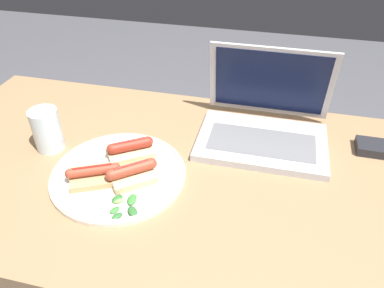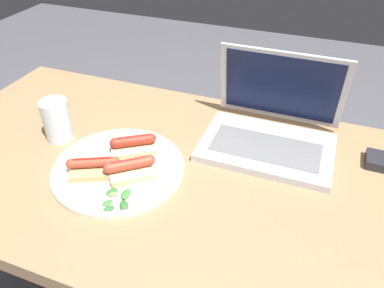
{
  "view_description": "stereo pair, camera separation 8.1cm",
  "coord_description": "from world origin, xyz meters",
  "views": [
    {
      "loc": [
        0.17,
        -0.61,
        1.28
      ],
      "look_at": [
        0.02,
        0.02,
        0.8
      ],
      "focal_mm": 35.0,
      "sensor_mm": 36.0,
      "label": 1
    },
    {
      "loc": [
        0.25,
        -0.59,
        1.28
      ],
      "look_at": [
        0.02,
        0.02,
        0.8
      ],
      "focal_mm": 35.0,
      "sensor_mm": 36.0,
      "label": 2
    }
  ],
  "objects": [
    {
      "name": "plate",
      "position": [
        -0.13,
        -0.05,
        0.75
      ],
      "size": [
        0.29,
        0.29,
        0.02
      ],
      "color": "silver",
      "rests_on": "desk"
    },
    {
      "name": "sausage_toast_right",
      "position": [
        -0.17,
        -0.08,
        0.76
      ],
      "size": [
        0.12,
        0.11,
        0.04
      ],
      "rotation": [
        0.0,
        0.0,
        3.59
      ],
      "color": "tan",
      "rests_on": "plate"
    },
    {
      "name": "sausage_toast_middle",
      "position": [
        -0.13,
        0.01,
        0.77
      ],
      "size": [
        0.12,
        0.11,
        0.04
      ],
      "rotation": [
        0.0,
        0.0,
        0.59
      ],
      "color": "#D6B784",
      "rests_on": "plate"
    },
    {
      "name": "desk",
      "position": [
        0.0,
        0.0,
        0.63
      ],
      "size": [
        1.31,
        0.66,
        0.74
      ],
      "color": "#93704C",
      "rests_on": "ground_plane"
    },
    {
      "name": "drinking_glass",
      "position": [
        -0.33,
        0.01,
        0.79
      ],
      "size": [
        0.07,
        0.07,
        0.1
      ],
      "color": "silver",
      "rests_on": "desk"
    },
    {
      "name": "sausage_toast_left",
      "position": [
        -0.09,
        -0.06,
        0.77
      ],
      "size": [
        0.12,
        0.11,
        0.04
      ],
      "rotation": [
        0.0,
        0.0,
        3.81
      ],
      "color": "#D6B784",
      "rests_on": "plate"
    },
    {
      "name": "salad_pile",
      "position": [
        -0.08,
        -0.14,
        0.75
      ],
      "size": [
        0.07,
        0.08,
        0.01
      ],
      "color": "#387A33",
      "rests_on": "plate"
    },
    {
      "name": "laptop",
      "position": [
        0.16,
        0.17,
        0.78
      ],
      "size": [
        0.31,
        0.24,
        0.21
      ],
      "color": "#B7B7BC",
      "rests_on": "desk"
    }
  ]
}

